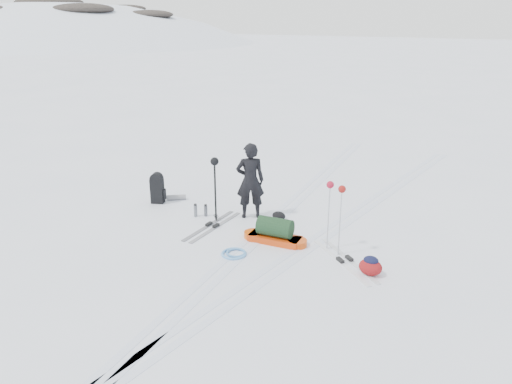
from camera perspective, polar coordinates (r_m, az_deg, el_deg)
ground at (r=10.64m, az=-0.11°, el=-5.32°), size 200.00×200.00×0.00m
ski_tracks at (r=11.11m, az=4.84°, el=-4.24°), size 3.38×17.97×0.01m
skier at (r=11.42m, az=-0.67°, el=1.29°), size 0.78×0.72×1.79m
pulk_sled at (r=10.41m, az=2.19°, el=-4.68°), size 1.42×0.53×0.53m
expedition_rucksack at (r=12.73m, az=-10.96°, el=0.37°), size 0.70×0.74×0.79m
ski_poles_black at (r=11.15m, az=-4.74°, el=2.61°), size 0.19×0.19×1.51m
ski_poles_silver at (r=9.71m, az=9.09°, el=-0.33°), size 0.43×0.28×1.45m
touring_skis_grey at (r=11.25m, az=-5.00°, el=-3.88°), size 0.33×1.93×0.07m
touring_skis_white at (r=9.85m, az=10.10°, el=-7.72°), size 1.71×1.52×0.07m
rope_coil at (r=9.95m, az=-2.46°, el=-7.01°), size 0.61×0.61×0.06m
small_daypack at (r=9.39m, az=12.96°, el=-8.23°), size 0.50×0.43×0.37m
thermos_pair at (r=11.79m, az=-6.37°, el=-2.10°), size 0.29×0.23×0.31m
stuff_sack at (r=11.54m, az=2.62°, el=-2.74°), size 0.34×0.27×0.20m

